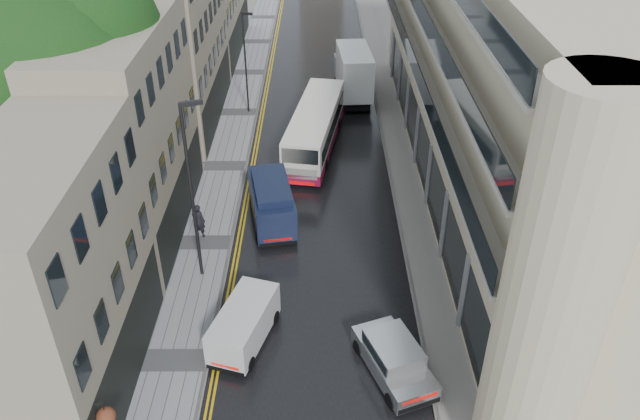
{
  "coord_description": "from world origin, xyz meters",
  "views": [
    {
      "loc": [
        0.07,
        -7.39,
        19.48
      ],
      "look_at": [
        0.14,
        18.0,
        2.92
      ],
      "focal_mm": 35.0,
      "sensor_mm": 36.0,
      "label": 1
    }
  ],
  "objects_px": {
    "silver_hatchback": "(392,392)",
    "cream_bus": "(289,148)",
    "pedestrian": "(199,221)",
    "lamp_post_far": "(246,64)",
    "white_lorry": "(342,82)",
    "tree_far": "(132,44)",
    "tree_near": "(56,117)",
    "navy_van": "(257,221)",
    "white_van": "(212,344)",
    "lamp_post_near": "(192,196)"
  },
  "relations": [
    {
      "from": "pedestrian",
      "to": "tree_near",
      "type": "bearing_deg",
      "value": 14.3
    },
    {
      "from": "tree_far",
      "to": "navy_van",
      "type": "distance_m",
      "value": 17.09
    },
    {
      "from": "tree_near",
      "to": "lamp_post_far",
      "type": "distance_m",
      "value": 17.82
    },
    {
      "from": "silver_hatchback",
      "to": "cream_bus",
      "type": "bearing_deg",
      "value": 82.66
    },
    {
      "from": "silver_hatchback",
      "to": "navy_van",
      "type": "height_order",
      "value": "navy_van"
    },
    {
      "from": "tree_far",
      "to": "lamp_post_near",
      "type": "distance_m",
      "value": 17.73
    },
    {
      "from": "tree_near",
      "to": "cream_bus",
      "type": "xyz_separation_m",
      "value": [
        10.76,
        7.26,
        -5.47
      ]
    },
    {
      "from": "navy_van",
      "to": "pedestrian",
      "type": "relative_size",
      "value": 2.67
    },
    {
      "from": "white_lorry",
      "to": "white_van",
      "type": "relative_size",
      "value": 1.87
    },
    {
      "from": "lamp_post_far",
      "to": "navy_van",
      "type": "bearing_deg",
      "value": -61.66
    },
    {
      "from": "white_van",
      "to": "lamp_post_near",
      "type": "relative_size",
      "value": 0.46
    },
    {
      "from": "white_lorry",
      "to": "tree_far",
      "type": "bearing_deg",
      "value": -168.17
    },
    {
      "from": "navy_van",
      "to": "lamp_post_near",
      "type": "bearing_deg",
      "value": -142.97
    },
    {
      "from": "pedestrian",
      "to": "lamp_post_far",
      "type": "relative_size",
      "value": 0.27
    },
    {
      "from": "tree_far",
      "to": "silver_hatchback",
      "type": "xyz_separation_m",
      "value": [
        15.04,
        -24.41,
        -5.4
      ]
    },
    {
      "from": "tree_near",
      "to": "navy_van",
      "type": "distance_m",
      "value": 10.94
    },
    {
      "from": "navy_van",
      "to": "lamp_post_far",
      "type": "relative_size",
      "value": 0.71
    },
    {
      "from": "tree_far",
      "to": "navy_van",
      "type": "xyz_separation_m",
      "value": [
        9.08,
        -13.63,
        -4.88
      ]
    },
    {
      "from": "cream_bus",
      "to": "lamp_post_near",
      "type": "relative_size",
      "value": 1.19
    },
    {
      "from": "white_lorry",
      "to": "lamp_post_near",
      "type": "height_order",
      "value": "lamp_post_near"
    },
    {
      "from": "lamp_post_far",
      "to": "lamp_post_near",
      "type": "bearing_deg",
      "value": -70.19
    },
    {
      "from": "silver_hatchback",
      "to": "lamp_post_near",
      "type": "height_order",
      "value": "lamp_post_near"
    },
    {
      "from": "white_lorry",
      "to": "lamp_post_far",
      "type": "distance_m",
      "value": 7.31
    },
    {
      "from": "white_lorry",
      "to": "white_van",
      "type": "bearing_deg",
      "value": -107.44
    },
    {
      "from": "cream_bus",
      "to": "navy_van",
      "type": "relative_size",
      "value": 2.04
    },
    {
      "from": "white_lorry",
      "to": "navy_van",
      "type": "relative_size",
      "value": 1.47
    },
    {
      "from": "pedestrian",
      "to": "white_lorry",
      "type": "bearing_deg",
      "value": -98.85
    },
    {
      "from": "tree_near",
      "to": "silver_hatchback",
      "type": "height_order",
      "value": "tree_near"
    },
    {
      "from": "tree_near",
      "to": "lamp_post_far",
      "type": "height_order",
      "value": "tree_near"
    },
    {
      "from": "cream_bus",
      "to": "tree_near",
      "type": "bearing_deg",
      "value": -136.64
    },
    {
      "from": "tree_near",
      "to": "white_van",
      "type": "xyz_separation_m",
      "value": [
        8.2,
        -9.02,
        -6.0
      ]
    },
    {
      "from": "silver_hatchback",
      "to": "white_van",
      "type": "height_order",
      "value": "white_van"
    },
    {
      "from": "cream_bus",
      "to": "silver_hatchback",
      "type": "xyz_separation_m",
      "value": [
        4.57,
        -18.67,
        -0.65
      ]
    },
    {
      "from": "tree_far",
      "to": "white_lorry",
      "type": "bearing_deg",
      "value": 16.01
    },
    {
      "from": "cream_bus",
      "to": "white_van",
      "type": "relative_size",
      "value": 2.6
    },
    {
      "from": "tree_far",
      "to": "silver_hatchback",
      "type": "relative_size",
      "value": 2.9
    },
    {
      "from": "tree_near",
      "to": "white_van",
      "type": "height_order",
      "value": "tree_near"
    },
    {
      "from": "white_van",
      "to": "pedestrian",
      "type": "height_order",
      "value": "pedestrian"
    },
    {
      "from": "white_lorry",
      "to": "pedestrian",
      "type": "height_order",
      "value": "white_lorry"
    },
    {
      "from": "navy_van",
      "to": "lamp_post_near",
      "type": "xyz_separation_m",
      "value": [
        -2.55,
        -2.77,
        3.26
      ]
    },
    {
      "from": "cream_bus",
      "to": "silver_hatchback",
      "type": "distance_m",
      "value": 19.23
    },
    {
      "from": "cream_bus",
      "to": "lamp_post_near",
      "type": "xyz_separation_m",
      "value": [
        -3.93,
        -10.66,
        3.14
      ]
    },
    {
      "from": "tree_far",
      "to": "silver_hatchback",
      "type": "height_order",
      "value": "tree_far"
    },
    {
      "from": "pedestrian",
      "to": "lamp_post_far",
      "type": "bearing_deg",
      "value": -77.54
    },
    {
      "from": "cream_bus",
      "to": "pedestrian",
      "type": "distance_m",
      "value": 8.73
    },
    {
      "from": "cream_bus",
      "to": "white_lorry",
      "type": "height_order",
      "value": "white_lorry"
    },
    {
      "from": "white_lorry",
      "to": "lamp_post_far",
      "type": "bearing_deg",
      "value": -175.32
    },
    {
      "from": "lamp_post_near",
      "to": "white_lorry",
      "type": "bearing_deg",
      "value": 49.14
    },
    {
      "from": "cream_bus",
      "to": "pedestrian",
      "type": "bearing_deg",
      "value": -111.73
    },
    {
      "from": "tree_near",
      "to": "lamp_post_far",
      "type": "bearing_deg",
      "value": 65.3
    }
  ]
}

